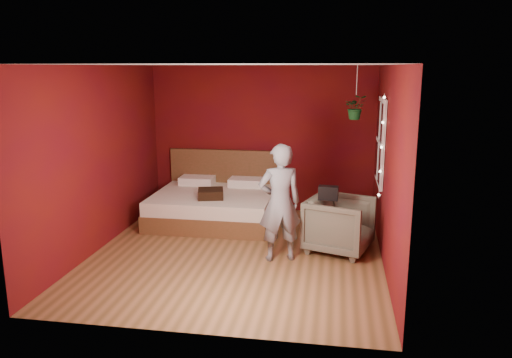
% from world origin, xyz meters
% --- Properties ---
extents(floor, '(4.50, 4.50, 0.00)m').
position_xyz_m(floor, '(0.00, 0.00, 0.00)').
color(floor, '#93603A').
rests_on(floor, ground).
extents(room_walls, '(4.04, 4.54, 2.62)m').
position_xyz_m(room_walls, '(0.00, 0.00, 1.68)').
color(room_walls, '#65130A').
rests_on(room_walls, ground).
extents(window, '(0.05, 0.97, 1.27)m').
position_xyz_m(window, '(1.97, 0.90, 1.50)').
color(window, white).
rests_on(window, room_walls).
extents(fairy_lights, '(0.04, 0.04, 1.45)m').
position_xyz_m(fairy_lights, '(1.94, 0.38, 1.50)').
color(fairy_lights, silver).
rests_on(fairy_lights, room_walls).
extents(bed, '(2.00, 1.70, 1.10)m').
position_xyz_m(bed, '(-0.68, 1.44, 0.29)').
color(bed, brown).
rests_on(bed, ground).
extents(person, '(0.68, 0.56, 1.60)m').
position_xyz_m(person, '(0.61, -0.17, 0.80)').
color(person, slate).
rests_on(person, ground).
extents(armchair, '(1.08, 1.06, 0.78)m').
position_xyz_m(armchair, '(1.41, 0.28, 0.39)').
color(armchair, '#645F4F').
rests_on(armchair, ground).
extents(handbag, '(0.28, 0.15, 0.19)m').
position_xyz_m(handbag, '(1.24, 0.15, 0.88)').
color(handbag, black).
rests_on(handbag, armchair).
extents(throw_pillow, '(0.49, 0.49, 0.14)m').
position_xyz_m(throw_pillow, '(-0.65, 1.02, 0.57)').
color(throw_pillow, black).
rests_on(throw_pillow, bed).
extents(hanging_plant, '(0.36, 0.32, 0.81)m').
position_xyz_m(hanging_plant, '(1.60, 1.14, 1.98)').
color(hanging_plant, silver).
rests_on(hanging_plant, room_walls).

